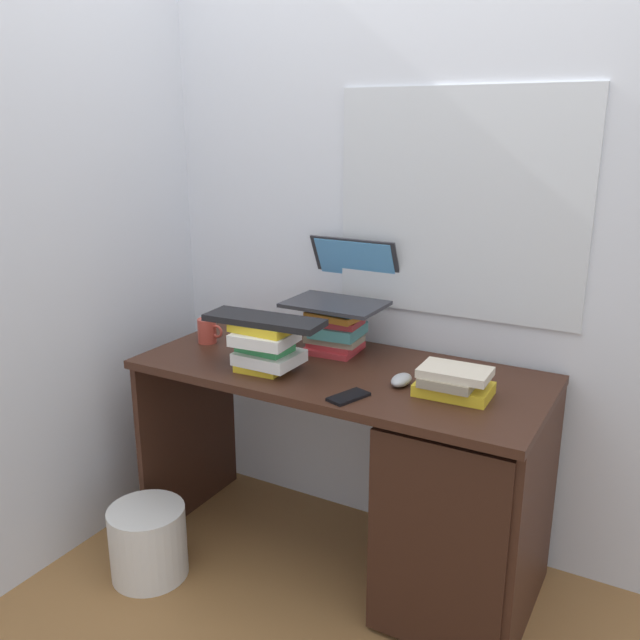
% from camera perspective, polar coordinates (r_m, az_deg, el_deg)
% --- Properties ---
extents(ground_plane, '(6.00, 6.00, 0.00)m').
position_cam_1_polar(ground_plane, '(2.75, 1.53, -19.35)').
color(ground_plane, olive).
extents(wall_back, '(6.00, 0.06, 2.60)m').
position_cam_1_polar(wall_back, '(2.58, 5.64, 9.47)').
color(wall_back, silver).
rests_on(wall_back, ground).
extents(wall_left, '(0.05, 6.00, 2.60)m').
position_cam_1_polar(wall_left, '(2.82, -15.89, 9.53)').
color(wall_left, silver).
rests_on(wall_left, ground).
extents(desk, '(1.44, 0.64, 0.77)m').
position_cam_1_polar(desk, '(2.38, 9.40, -13.69)').
color(desk, '#381E14').
rests_on(desk, ground).
extents(book_stack_tall, '(0.23, 0.20, 0.18)m').
position_cam_1_polar(book_stack_tall, '(2.53, 1.34, -0.79)').
color(book_stack_tall, '#B22D33').
rests_on(book_stack_tall, desk).
extents(book_stack_keyboard_riser, '(0.23, 0.20, 0.17)m').
position_cam_1_polar(book_stack_keyboard_riser, '(2.35, -4.61, -2.23)').
color(book_stack_keyboard_riser, yellow).
rests_on(book_stack_keyboard_riser, desk).
extents(book_stack_side, '(0.24, 0.17, 0.09)m').
position_cam_1_polar(book_stack_side, '(2.18, 11.14, -5.15)').
color(book_stack_side, yellow).
rests_on(book_stack_side, desk).
extents(laptop, '(0.36, 0.35, 0.23)m').
position_cam_1_polar(laptop, '(2.55, 2.06, 2.78)').
color(laptop, '#2D2D33').
rests_on(laptop, book_stack_tall).
extents(keyboard, '(0.43, 0.17, 0.02)m').
position_cam_1_polar(keyboard, '(2.32, -4.72, -0.00)').
color(keyboard, black).
rests_on(keyboard, book_stack_keyboard_riser).
extents(computer_mouse, '(0.06, 0.10, 0.04)m').
position_cam_1_polar(computer_mouse, '(2.24, 6.87, -5.03)').
color(computer_mouse, '#A5A8AD').
rests_on(computer_mouse, desk).
extents(mug, '(0.11, 0.07, 0.10)m').
position_cam_1_polar(mug, '(2.67, -9.51, -0.92)').
color(mug, '#B23F33').
rests_on(mug, desk).
extents(cell_phone, '(0.11, 0.15, 0.01)m').
position_cam_1_polar(cell_phone, '(2.13, 2.41, -6.47)').
color(cell_phone, black).
rests_on(cell_phone, desk).
extents(wastebasket, '(0.28, 0.28, 0.27)m').
position_cam_1_polar(wastebasket, '(2.67, -14.27, -17.66)').
color(wastebasket, silver).
rests_on(wastebasket, ground).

